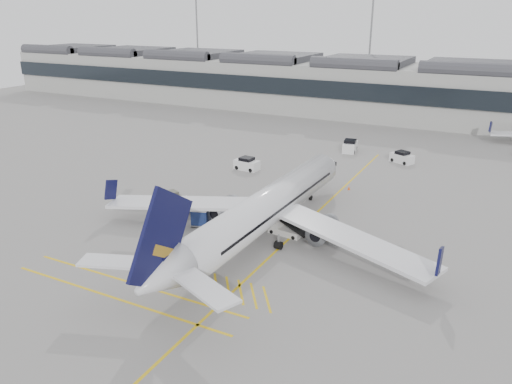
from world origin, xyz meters
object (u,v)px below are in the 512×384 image
at_px(belt_loader, 285,230).
at_px(ramp_agent_a, 250,207).
at_px(pushback_tug, 171,198).
at_px(ramp_agent_b, 241,216).
at_px(airliner_main, 265,209).
at_px(baggage_cart_a, 200,216).

distance_m(belt_loader, ramp_agent_a, 6.79).
bearing_deg(pushback_tug, ramp_agent_b, 17.44).
distance_m(airliner_main, belt_loader, 3.38).
xyz_separation_m(belt_loader, ramp_agent_a, (-5.90, 3.37, 0.26)).
distance_m(ramp_agent_a, ramp_agent_b, 3.03).
height_order(airliner_main, belt_loader, airliner_main).
relative_size(baggage_cart_a, ramp_agent_b, 1.33).
xyz_separation_m(airliner_main, ramp_agent_a, (-4.33, 4.92, -2.30)).
distance_m(airliner_main, pushback_tug, 14.58).
xyz_separation_m(baggage_cart_a, ramp_agent_a, (3.13, 5.53, -0.28)).
height_order(airliner_main, ramp_agent_b, airliner_main).
bearing_deg(baggage_cart_a, pushback_tug, 129.72).
xyz_separation_m(airliner_main, baggage_cart_a, (-7.45, -0.62, -2.02)).
distance_m(belt_loader, baggage_cart_a, 9.29).
bearing_deg(airliner_main, ramp_agent_a, 132.75).
bearing_deg(pushback_tug, ramp_agent_a, 34.63).
bearing_deg(pushback_tug, airliner_main, 11.66).
bearing_deg(airliner_main, belt_loader, 46.10).
height_order(belt_loader, ramp_agent_b, belt_loader).
height_order(baggage_cart_a, pushback_tug, baggage_cart_a).
bearing_deg(belt_loader, ramp_agent_a, 157.38).
bearing_deg(baggage_cart_a, ramp_agent_a, 40.04).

